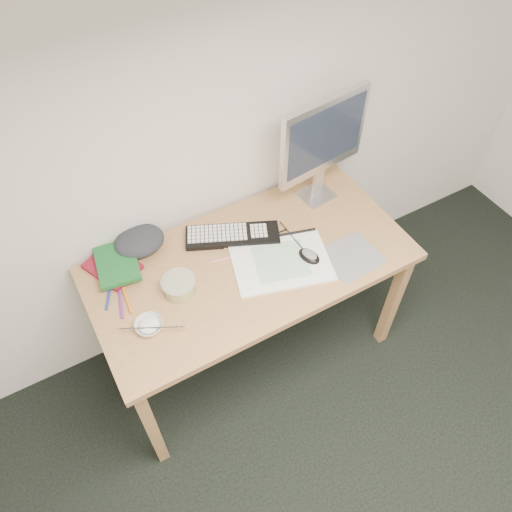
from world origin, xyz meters
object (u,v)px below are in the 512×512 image
at_px(desk, 251,273).
at_px(rice_bowl, 149,326).
at_px(sketchpad, 281,262).
at_px(monitor, 323,139).
at_px(keyboard, 233,236).

relative_size(desk, rice_bowl, 12.60).
bearing_deg(sketchpad, desk, 162.81).
distance_m(desk, sketchpad, 0.16).
distance_m(desk, monitor, 0.67).
height_order(desk, sketchpad, sketchpad).
bearing_deg(desk, rice_bowl, -168.72).
xyz_separation_m(sketchpad, monitor, (0.37, 0.28, 0.33)).
bearing_deg(rice_bowl, sketchpad, 2.63).
distance_m(keyboard, monitor, 0.58).
bearing_deg(rice_bowl, desk, 11.28).
distance_m(monitor, rice_bowl, 1.08).
bearing_deg(monitor, rice_bowl, -170.05).
bearing_deg(rice_bowl, keyboard, 27.44).
distance_m(keyboard, rice_bowl, 0.57).
height_order(sketchpad, keyboard, keyboard).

